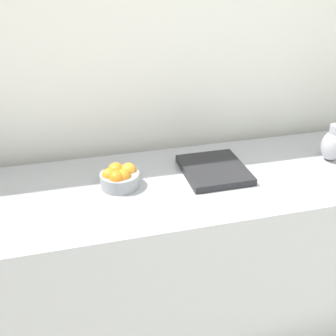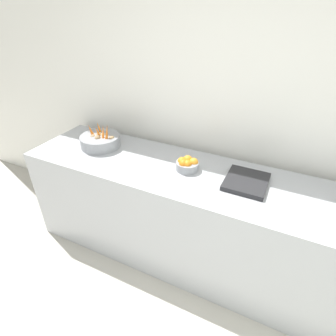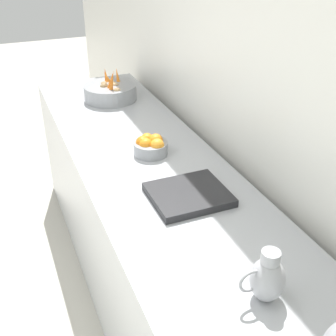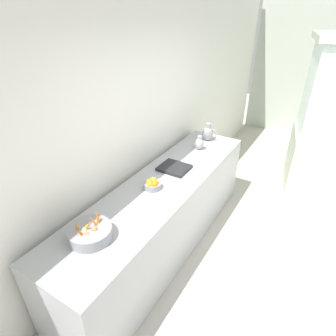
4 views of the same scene
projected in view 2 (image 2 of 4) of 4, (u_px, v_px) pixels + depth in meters
name	position (u px, v px, depth m)	size (l,w,h in m)	color
tile_wall_left	(296.00, 95.00, 1.99)	(0.10, 7.83, 3.00)	white
prep_counter	(199.00, 221.00, 2.36)	(0.73, 3.09, 0.93)	#ADAFB5
vegetable_colander	(100.00, 141.00, 2.51)	(0.36, 0.36, 0.23)	gray
orange_bowl	(187.00, 164.00, 2.17)	(0.18, 0.18, 0.10)	gray
counter_sink_basin	(246.00, 182.00, 2.02)	(0.34, 0.30, 0.04)	#232326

